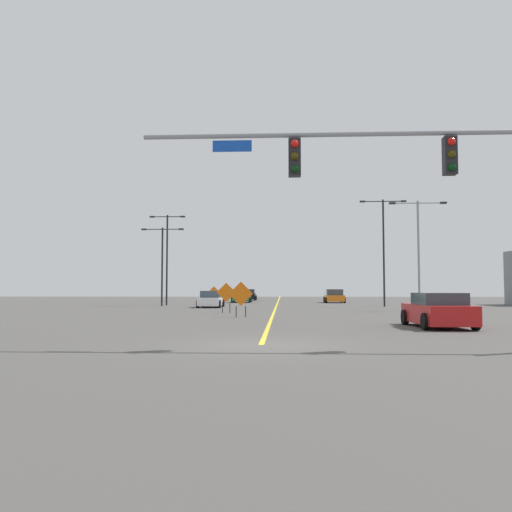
{
  "coord_description": "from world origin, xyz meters",
  "views": [
    {
      "loc": [
        0.6,
        -14.66,
        1.54
      ],
      "look_at": [
        -1.18,
        20.53,
        3.7
      ],
      "focal_mm": 37.4,
      "sensor_mm": 36.0,
      "label": 1
    }
  ],
  "objects_px": {
    "construction_sign_right_lane": "(241,295)",
    "car_green_approaching": "(242,297)",
    "construction_sign_left_shoulder": "(226,294)",
    "car_orange_distant": "(334,297)",
    "street_lamp_mid_left": "(418,244)",
    "car_red_mid": "(438,311)",
    "construction_sign_right_shoulder": "(214,293)",
    "street_lamp_near_right": "(167,252)",
    "street_lamp_far_right": "(384,243)",
    "street_lamp_far_left": "(162,258)",
    "car_black_passing": "(249,295)",
    "traffic_signal_assembly": "(443,171)",
    "car_white_near": "(211,299)"
  },
  "relations": [
    {
      "from": "construction_sign_right_lane",
      "to": "car_green_approaching",
      "type": "height_order",
      "value": "construction_sign_right_lane"
    },
    {
      "from": "construction_sign_left_shoulder",
      "to": "car_orange_distant",
      "type": "bearing_deg",
      "value": 69.76
    },
    {
      "from": "street_lamp_mid_left",
      "to": "car_red_mid",
      "type": "distance_m",
      "value": 17.08
    },
    {
      "from": "construction_sign_right_shoulder",
      "to": "construction_sign_right_lane",
      "type": "height_order",
      "value": "construction_sign_right_lane"
    },
    {
      "from": "street_lamp_near_right",
      "to": "car_red_mid",
      "type": "xyz_separation_m",
      "value": [
        16.97,
        -27.38,
        -4.3
      ]
    },
    {
      "from": "street_lamp_mid_left",
      "to": "construction_sign_right_shoulder",
      "type": "height_order",
      "value": "street_lamp_mid_left"
    },
    {
      "from": "street_lamp_mid_left",
      "to": "construction_sign_left_shoulder",
      "type": "distance_m",
      "value": 14.21
    },
    {
      "from": "car_red_mid",
      "to": "street_lamp_near_right",
      "type": "bearing_deg",
      "value": 121.79
    },
    {
      "from": "street_lamp_far_right",
      "to": "car_orange_distant",
      "type": "height_order",
      "value": "street_lamp_far_right"
    },
    {
      "from": "street_lamp_far_left",
      "to": "street_lamp_near_right",
      "type": "relative_size",
      "value": 0.84
    },
    {
      "from": "street_lamp_far_left",
      "to": "construction_sign_right_lane",
      "type": "bearing_deg",
      "value": -65.35
    },
    {
      "from": "street_lamp_far_right",
      "to": "car_orange_distant",
      "type": "xyz_separation_m",
      "value": [
        -3.13,
        12.27,
        -4.79
      ]
    },
    {
      "from": "car_orange_distant",
      "to": "car_black_passing",
      "type": "xyz_separation_m",
      "value": [
        -10.19,
        11.88,
        0.03
      ]
    },
    {
      "from": "street_lamp_far_right",
      "to": "construction_sign_right_lane",
      "type": "xyz_separation_m",
      "value": [
        -11.0,
        -17.87,
        -4.27
      ]
    },
    {
      "from": "car_green_approaching",
      "to": "construction_sign_right_shoulder",
      "type": "bearing_deg",
      "value": -114.02
    },
    {
      "from": "street_lamp_mid_left",
      "to": "car_red_mid",
      "type": "height_order",
      "value": "street_lamp_mid_left"
    },
    {
      "from": "street_lamp_near_right",
      "to": "construction_sign_right_shoulder",
      "type": "height_order",
      "value": "street_lamp_near_right"
    },
    {
      "from": "street_lamp_mid_left",
      "to": "traffic_signal_assembly",
      "type": "bearing_deg",
      "value": -102.49
    },
    {
      "from": "street_lamp_far_right",
      "to": "street_lamp_mid_left",
      "type": "relative_size",
      "value": 1.2
    },
    {
      "from": "traffic_signal_assembly",
      "to": "car_green_approaching",
      "type": "distance_m",
      "value": 45.89
    },
    {
      "from": "car_black_passing",
      "to": "car_green_approaching",
      "type": "bearing_deg",
      "value": -90.19
    },
    {
      "from": "car_red_mid",
      "to": "car_black_passing",
      "type": "height_order",
      "value": "car_black_passing"
    },
    {
      "from": "street_lamp_mid_left",
      "to": "street_lamp_far_left",
      "type": "bearing_deg",
      "value": 154.99
    },
    {
      "from": "street_lamp_mid_left",
      "to": "car_orange_distant",
      "type": "relative_size",
      "value": 1.92
    },
    {
      "from": "car_red_mid",
      "to": "car_white_near",
      "type": "distance_m",
      "value": 25.39
    },
    {
      "from": "traffic_signal_assembly",
      "to": "street_lamp_near_right",
      "type": "height_order",
      "value": "street_lamp_near_right"
    },
    {
      "from": "street_lamp_near_right",
      "to": "car_green_approaching",
      "type": "relative_size",
      "value": 2.08
    },
    {
      "from": "street_lamp_near_right",
      "to": "street_lamp_far_right",
      "type": "bearing_deg",
      "value": -7.26
    },
    {
      "from": "street_lamp_far_right",
      "to": "car_orange_distant",
      "type": "relative_size",
      "value": 2.3
    },
    {
      "from": "construction_sign_right_shoulder",
      "to": "car_black_passing",
      "type": "relative_size",
      "value": 0.45
    },
    {
      "from": "construction_sign_left_shoulder",
      "to": "car_orange_distant",
      "type": "height_order",
      "value": "construction_sign_left_shoulder"
    },
    {
      "from": "street_lamp_near_right",
      "to": "car_red_mid",
      "type": "distance_m",
      "value": 32.5
    },
    {
      "from": "car_red_mid",
      "to": "car_black_passing",
      "type": "bearing_deg",
      "value": 102.37
    },
    {
      "from": "street_lamp_far_right",
      "to": "construction_sign_left_shoulder",
      "type": "bearing_deg",
      "value": -134.11
    },
    {
      "from": "car_orange_distant",
      "to": "car_green_approaching",
      "type": "distance_m",
      "value": 10.24
    },
    {
      "from": "construction_sign_left_shoulder",
      "to": "car_white_near",
      "type": "height_order",
      "value": "construction_sign_left_shoulder"
    },
    {
      "from": "traffic_signal_assembly",
      "to": "car_red_mid",
      "type": "distance_m",
      "value": 8.31
    },
    {
      "from": "construction_sign_right_lane",
      "to": "street_lamp_far_left",
      "type": "bearing_deg",
      "value": 114.65
    },
    {
      "from": "street_lamp_far_left",
      "to": "car_green_approaching",
      "type": "bearing_deg",
      "value": 62.47
    },
    {
      "from": "construction_sign_right_lane",
      "to": "construction_sign_left_shoulder",
      "type": "bearing_deg",
      "value": 104.68
    },
    {
      "from": "street_lamp_far_right",
      "to": "construction_sign_left_shoulder",
      "type": "relative_size",
      "value": 4.84
    },
    {
      "from": "street_lamp_mid_left",
      "to": "construction_sign_right_shoulder",
      "type": "relative_size",
      "value": 4.34
    },
    {
      "from": "construction_sign_left_shoulder",
      "to": "car_black_passing",
      "type": "height_order",
      "value": "construction_sign_left_shoulder"
    },
    {
      "from": "car_red_mid",
      "to": "car_black_passing",
      "type": "xyz_separation_m",
      "value": [
        -10.75,
        49.04,
        0.05
      ]
    },
    {
      "from": "street_lamp_far_left",
      "to": "street_lamp_mid_left",
      "type": "height_order",
      "value": "street_lamp_mid_left"
    },
    {
      "from": "street_lamp_near_right",
      "to": "construction_sign_left_shoulder",
      "type": "xyz_separation_m",
      "value": [
        7.19,
        -15.22,
        -3.74
      ]
    },
    {
      "from": "car_green_approaching",
      "to": "car_orange_distant",
      "type": "bearing_deg",
      "value": -3.56
    },
    {
      "from": "street_lamp_far_left",
      "to": "construction_sign_right_lane",
      "type": "relative_size",
      "value": 3.67
    },
    {
      "from": "street_lamp_near_right",
      "to": "car_red_mid",
      "type": "relative_size",
      "value": 1.9
    },
    {
      "from": "street_lamp_far_left",
      "to": "car_red_mid",
      "type": "height_order",
      "value": "street_lamp_far_left"
    }
  ]
}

